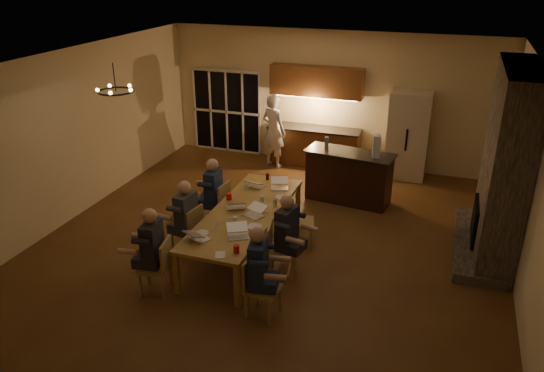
% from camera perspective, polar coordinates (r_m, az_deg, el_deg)
% --- Properties ---
extents(floor, '(9.00, 9.00, 0.00)m').
position_cam_1_polar(floor, '(9.42, -0.42, -6.59)').
color(floor, brown).
rests_on(floor, ground).
extents(back_wall, '(8.00, 0.04, 3.20)m').
position_cam_1_polar(back_wall, '(12.89, 6.36, 9.31)').
color(back_wall, beige).
rests_on(back_wall, ground).
extents(left_wall, '(0.04, 9.00, 3.20)m').
position_cam_1_polar(left_wall, '(10.69, -21.29, 4.88)').
color(left_wall, beige).
rests_on(left_wall, ground).
extents(right_wall, '(0.04, 9.00, 3.20)m').
position_cam_1_polar(right_wall, '(8.39, 26.40, -0.93)').
color(right_wall, beige).
rests_on(right_wall, ground).
extents(ceiling, '(8.00, 9.00, 0.04)m').
position_cam_1_polar(ceiling, '(8.29, -0.48, 13.05)').
color(ceiling, white).
rests_on(ceiling, back_wall).
extents(french_doors, '(1.86, 0.08, 2.10)m').
position_cam_1_polar(french_doors, '(13.81, -4.87, 7.96)').
color(french_doors, black).
rests_on(french_doors, ground).
extents(fireplace, '(0.58, 2.50, 3.20)m').
position_cam_1_polar(fireplace, '(9.47, 23.83, 2.16)').
color(fireplace, '#675E51').
rests_on(fireplace, ground).
extents(kitchenette, '(2.24, 0.68, 2.40)m').
position_cam_1_polar(kitchenette, '(12.76, 4.63, 7.37)').
color(kitchenette, brown).
rests_on(kitchenette, ground).
extents(refrigerator, '(0.90, 0.68, 2.00)m').
position_cam_1_polar(refrigerator, '(12.43, 14.42, 5.30)').
color(refrigerator, beige).
rests_on(refrigerator, ground).
extents(dining_table, '(1.10, 3.22, 0.75)m').
position_cam_1_polar(dining_table, '(9.17, -2.89, -4.83)').
color(dining_table, '#B58F48').
rests_on(dining_table, ground).
extents(bar_island, '(1.87, 0.91, 1.08)m').
position_cam_1_polar(bar_island, '(11.04, 8.25, 0.97)').
color(bar_island, black).
rests_on(bar_island, ground).
extents(chair_left_near, '(0.52, 0.52, 0.89)m').
position_cam_1_polar(chair_left_near, '(8.23, -12.53, -8.44)').
color(chair_left_near, tan).
rests_on(chair_left_near, ground).
extents(chair_left_mid, '(0.51, 0.51, 0.89)m').
position_cam_1_polar(chair_left_mid, '(9.16, -9.23, -4.68)').
color(chair_left_mid, tan).
rests_on(chair_left_mid, ground).
extents(chair_left_far, '(0.48, 0.48, 0.89)m').
position_cam_1_polar(chair_left_far, '(10.01, -6.13, -1.96)').
color(chair_left_far, tan).
rests_on(chair_left_far, ground).
extents(chair_right_near, '(0.48, 0.48, 0.89)m').
position_cam_1_polar(chair_right_near, '(7.56, -0.94, -10.95)').
color(chair_right_near, tan).
rests_on(chair_right_near, ground).
extents(chair_right_mid, '(0.52, 0.52, 0.89)m').
position_cam_1_polar(chair_right_mid, '(8.44, 1.10, -6.94)').
color(chair_right_mid, tan).
rests_on(chair_right_mid, ground).
extents(chair_right_far, '(0.55, 0.55, 0.89)m').
position_cam_1_polar(chair_right_far, '(9.34, 3.18, -3.81)').
color(chair_right_far, tan).
rests_on(chair_right_far, ground).
extents(person_left_near, '(0.68, 0.68, 1.38)m').
position_cam_1_polar(person_left_near, '(8.15, -12.69, -6.79)').
color(person_left_near, '#272933').
rests_on(person_left_near, ground).
extents(person_right_near, '(0.70, 0.70, 1.38)m').
position_cam_1_polar(person_right_near, '(7.47, -1.52, -9.18)').
color(person_right_near, '#1F304E').
rests_on(person_right_near, ground).
extents(person_left_mid, '(0.66, 0.66, 1.38)m').
position_cam_1_polar(person_left_mid, '(8.97, -9.18, -3.55)').
color(person_left_mid, '#373D41').
rests_on(person_left_mid, ground).
extents(person_right_mid, '(0.71, 0.71, 1.38)m').
position_cam_1_polar(person_right_mid, '(8.38, 1.59, -5.28)').
color(person_right_mid, '#272933').
rests_on(person_right_mid, ground).
extents(person_left_far, '(0.64, 0.64, 1.38)m').
position_cam_1_polar(person_left_far, '(9.84, -6.30, -0.86)').
color(person_left_far, '#1F304E').
rests_on(person_left_far, ground).
extents(standing_person, '(0.76, 0.63, 1.78)m').
position_cam_1_polar(standing_person, '(12.72, 0.18, 5.95)').
color(standing_person, white).
rests_on(standing_person, ground).
extents(chandelier, '(0.58, 0.58, 0.03)m').
position_cam_1_polar(chandelier, '(8.91, -16.45, 9.75)').
color(chandelier, black).
rests_on(chandelier, ceiling).
extents(laptop_a, '(0.41, 0.39, 0.23)m').
position_cam_1_polar(laptop_a, '(8.17, -7.85, -4.95)').
color(laptop_a, silver).
rests_on(laptop_a, dining_table).
extents(laptop_b, '(0.41, 0.40, 0.23)m').
position_cam_1_polar(laptop_b, '(8.15, -3.69, -4.82)').
color(laptop_b, silver).
rests_on(laptop_b, dining_table).
extents(laptop_c, '(0.41, 0.40, 0.23)m').
position_cam_1_polar(laptop_c, '(9.10, -3.92, -1.66)').
color(laptop_c, silver).
rests_on(laptop_c, dining_table).
extents(laptop_d, '(0.40, 0.38, 0.23)m').
position_cam_1_polar(laptop_d, '(8.78, -2.03, -2.59)').
color(laptop_d, silver).
rests_on(laptop_d, dining_table).
extents(laptop_e, '(0.37, 0.34, 0.23)m').
position_cam_1_polar(laptop_e, '(9.91, -1.72, 0.55)').
color(laptop_e, silver).
rests_on(laptop_e, dining_table).
extents(laptop_f, '(0.39, 0.36, 0.23)m').
position_cam_1_polar(laptop_f, '(9.81, 0.81, 0.33)').
color(laptop_f, silver).
rests_on(laptop_f, dining_table).
extents(mug_front, '(0.09, 0.09, 0.10)m').
position_cam_1_polar(mug_front, '(8.62, -3.95, -3.63)').
color(mug_front, silver).
rests_on(mug_front, dining_table).
extents(mug_mid, '(0.07, 0.07, 0.10)m').
position_cam_1_polar(mug_mid, '(9.34, -1.09, -1.35)').
color(mug_mid, silver).
rests_on(mug_mid, dining_table).
extents(mug_back, '(0.07, 0.07, 0.10)m').
position_cam_1_polar(mug_back, '(9.82, -2.76, -0.09)').
color(mug_back, silver).
rests_on(mug_back, dining_table).
extents(redcup_near, '(0.09, 0.09, 0.12)m').
position_cam_1_polar(redcup_near, '(7.77, -3.87, -6.80)').
color(redcup_near, red).
rests_on(redcup_near, dining_table).
extents(redcup_mid, '(0.10, 0.10, 0.12)m').
position_cam_1_polar(redcup_mid, '(9.42, -4.66, -1.14)').
color(redcup_mid, red).
rests_on(redcup_mid, dining_table).
extents(redcup_far, '(0.08, 0.08, 0.12)m').
position_cam_1_polar(redcup_far, '(10.12, 1.06, 0.75)').
color(redcup_far, red).
rests_on(redcup_far, dining_table).
extents(can_silver, '(0.06, 0.06, 0.12)m').
position_cam_1_polar(can_silver, '(8.43, -3.93, -4.21)').
color(can_silver, '#B2B2B7').
rests_on(can_silver, dining_table).
extents(can_cola, '(0.06, 0.06, 0.12)m').
position_cam_1_polar(can_cola, '(10.23, -0.49, 1.00)').
color(can_cola, '#3F0F0C').
rests_on(can_cola, dining_table).
extents(can_right, '(0.07, 0.07, 0.12)m').
position_cam_1_polar(can_right, '(9.12, 0.34, -1.91)').
color(can_right, '#B2B2B7').
rests_on(can_right, dining_table).
extents(plate_near, '(0.24, 0.24, 0.02)m').
position_cam_1_polar(plate_near, '(8.47, -1.88, -4.41)').
color(plate_near, silver).
rests_on(plate_near, dining_table).
extents(plate_left, '(0.22, 0.22, 0.02)m').
position_cam_1_polar(plate_left, '(8.34, -7.55, -5.08)').
color(plate_left, silver).
rests_on(plate_left, dining_table).
extents(plate_far, '(0.23, 0.23, 0.02)m').
position_cam_1_polar(plate_far, '(9.47, 1.05, -1.24)').
color(plate_far, silver).
rests_on(plate_far, dining_table).
extents(notepad, '(0.21, 0.24, 0.01)m').
position_cam_1_polar(notepad, '(7.75, -5.60, -7.39)').
color(notepad, white).
rests_on(notepad, dining_table).
extents(bar_bottle, '(0.09, 0.09, 0.24)m').
position_cam_1_polar(bar_bottle, '(11.00, 5.90, 4.68)').
color(bar_bottle, '#99999E').
rests_on(bar_bottle, bar_island).
extents(bar_blender, '(0.17, 0.17, 0.45)m').
position_cam_1_polar(bar_blender, '(10.58, 11.18, 4.18)').
color(bar_blender, silver).
rests_on(bar_blender, bar_island).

